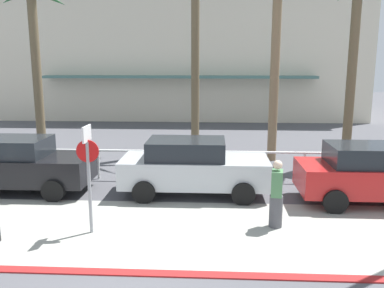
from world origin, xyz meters
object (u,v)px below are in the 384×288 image
at_px(palm_tree_4, 277,22).
at_px(palm_tree_2, 34,29).
at_px(car_black_1, 17,164).
at_px(pedestrian_0, 276,197).
at_px(car_red_3, 376,174).
at_px(stop_sign_bike_lane, 88,164).
at_px(car_silver_2, 193,166).
at_px(palm_tree_5, 354,28).

bearing_deg(palm_tree_4, palm_tree_2, -177.20).
bearing_deg(palm_tree_2, car_black_1, -77.19).
relative_size(palm_tree_2, pedestrian_0, 4.08).
height_order(palm_tree_4, car_black_1, palm_tree_4).
height_order(car_red_3, pedestrian_0, car_red_3).
xyz_separation_m(palm_tree_4, car_red_3, (2.21, -5.03, -4.57)).
bearing_deg(stop_sign_bike_lane, car_silver_2, 53.44).
distance_m(palm_tree_5, car_silver_2, 8.46).
xyz_separation_m(palm_tree_5, car_red_3, (-0.65, -4.83, -4.33)).
relative_size(palm_tree_5, car_red_3, 1.59).
relative_size(palm_tree_4, pedestrian_0, 4.25).
relative_size(palm_tree_2, car_red_3, 1.56).
height_order(stop_sign_bike_lane, car_black_1, stop_sign_bike_lane).
bearing_deg(car_red_3, palm_tree_5, 82.38).
distance_m(stop_sign_bike_lane, pedestrian_0, 4.50).
bearing_deg(stop_sign_bike_lane, palm_tree_2, 120.25).
distance_m(palm_tree_5, pedestrian_0, 8.88).
distance_m(stop_sign_bike_lane, palm_tree_4, 9.90).
bearing_deg(palm_tree_4, car_red_3, -66.30).
relative_size(car_black_1, car_red_3, 1.00).
xyz_separation_m(stop_sign_bike_lane, palm_tree_4, (5.23, 7.52, 3.76)).
relative_size(palm_tree_4, palm_tree_5, 1.02).
bearing_deg(car_black_1, car_silver_2, 0.19).
height_order(car_black_1, car_red_3, same).
height_order(palm_tree_5, pedestrian_0, palm_tree_5).
xyz_separation_m(car_red_3, pedestrian_0, (-3.06, -1.92, -0.09)).
xyz_separation_m(palm_tree_2, car_silver_2, (6.35, -4.05, -4.31)).
relative_size(stop_sign_bike_lane, palm_tree_4, 0.36).
distance_m(stop_sign_bike_lane, palm_tree_2, 8.90).
bearing_deg(palm_tree_5, palm_tree_2, -178.78).
distance_m(palm_tree_4, car_silver_2, 7.08).
xyz_separation_m(palm_tree_5, pedestrian_0, (-3.71, -6.75, -4.42)).
distance_m(stop_sign_bike_lane, car_silver_2, 3.84).
xyz_separation_m(palm_tree_5, car_black_1, (-11.28, -4.33, -4.33)).
distance_m(palm_tree_2, car_black_1, 6.00).
height_order(stop_sign_bike_lane, palm_tree_5, palm_tree_5).
bearing_deg(pedestrian_0, palm_tree_5, 61.23).
relative_size(palm_tree_2, car_black_1, 1.56).
distance_m(car_black_1, car_silver_2, 5.43).
bearing_deg(pedestrian_0, stop_sign_bike_lane, -172.50).
height_order(palm_tree_4, car_silver_2, palm_tree_4).
bearing_deg(pedestrian_0, car_black_1, 162.29).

